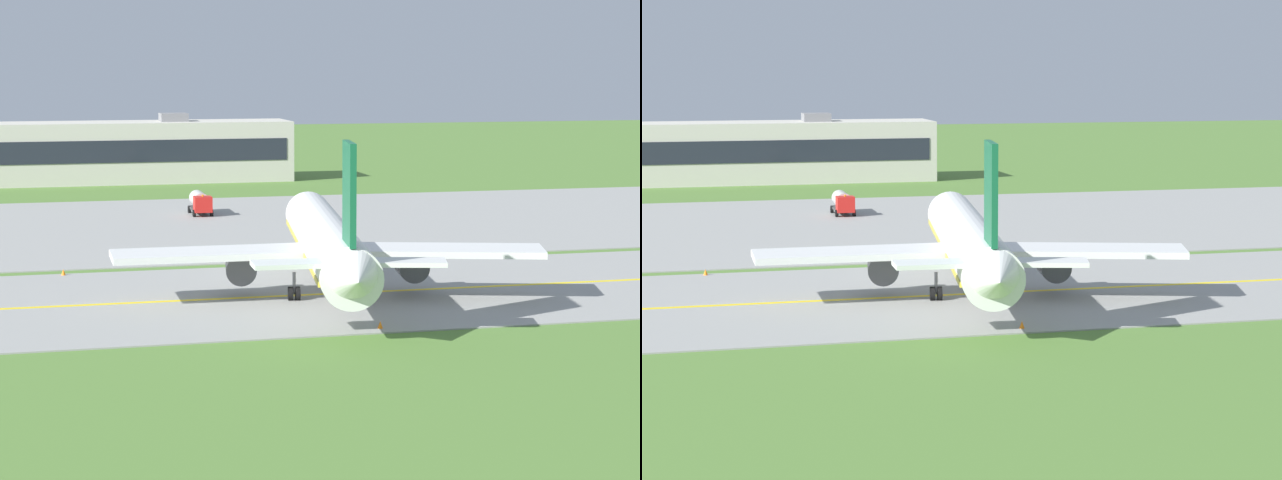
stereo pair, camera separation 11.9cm
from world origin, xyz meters
The scene contains 9 objects.
ground_plane centered at (0.00, 0.00, 0.00)m, with size 500.00×500.00×0.00m, color #517A33.
taxiway_strip centered at (0.00, 0.00, 0.05)m, with size 240.00×28.00×0.10m, color gray.
apron_pad centered at (10.00, 42.00, 0.05)m, with size 140.00×52.00×0.10m, color gray.
taxiway_centreline centered at (0.00, 0.00, 0.11)m, with size 220.00×0.60×0.01m, color yellow.
airplane_lead centered at (-0.97, -0.60, 4.13)m, with size 32.21×39.59×12.70m.
service_truck_baggage centered at (-2.94, 51.43, 1.53)m, with size 2.41×6.01×2.65m.
terminal_building centered at (-12.00, 93.37, 4.45)m, with size 57.14×10.55×10.06m.
traffic_cone_near_edge centered at (-0.38, -12.72, 0.30)m, with size 0.44×0.44×0.60m, color orange.
traffic_cone_mid_edge centered at (-20.03, 13.33, 0.30)m, with size 0.44×0.44×0.60m, color orange.
Camera 1 is at (-23.62, -89.93, 17.75)m, focal length 69.42 mm.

